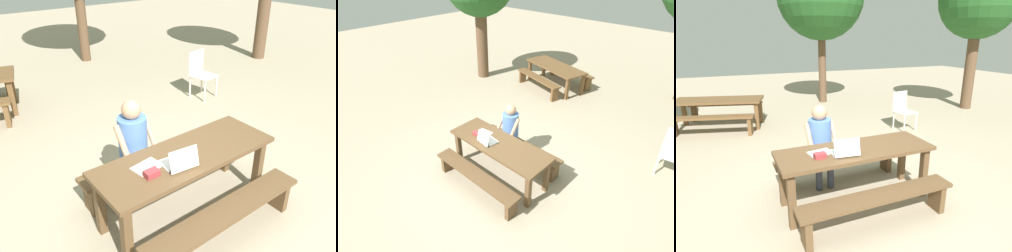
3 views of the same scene
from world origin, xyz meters
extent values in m
plane|color=tan|center=(0.00, 0.00, 0.00)|extent=(30.00, 30.00, 0.00)
cube|color=brown|center=(0.00, 0.00, 0.74)|extent=(2.08, 0.73, 0.05)
cube|color=brown|center=(-0.94, -0.26, 0.36)|extent=(0.09, 0.09, 0.71)
cube|color=brown|center=(0.94, -0.26, 0.36)|extent=(0.09, 0.09, 0.71)
cube|color=brown|center=(-0.94, 0.26, 0.36)|extent=(0.09, 0.09, 0.71)
cube|color=brown|center=(0.94, 0.26, 0.36)|extent=(0.09, 0.09, 0.71)
cube|color=brown|center=(0.00, -0.63, 0.40)|extent=(1.96, 0.30, 0.05)
cube|color=brown|center=(-0.88, -0.63, 0.19)|extent=(0.08, 0.24, 0.38)
cube|color=brown|center=(0.88, -0.63, 0.19)|extent=(0.08, 0.24, 0.38)
cube|color=brown|center=(0.00, 0.63, 0.40)|extent=(1.96, 0.30, 0.05)
cube|color=brown|center=(-0.88, 0.63, 0.19)|extent=(0.08, 0.24, 0.38)
cube|color=brown|center=(0.88, 0.63, 0.19)|extent=(0.08, 0.24, 0.38)
cube|color=white|center=(-0.20, -0.07, 0.77)|extent=(0.35, 0.26, 0.02)
cube|color=white|center=(-0.22, -0.21, 0.89)|extent=(0.33, 0.11, 0.21)
cube|color=black|center=(-0.21, -0.20, 0.89)|extent=(0.30, 0.09, 0.19)
cube|color=#993338|center=(-0.53, -0.10, 0.80)|extent=(0.15, 0.10, 0.06)
cube|color=white|center=(-0.47, 0.06, 0.76)|extent=(0.32, 0.25, 0.00)
cylinder|color=#333847|center=(-0.37, 0.45, 0.21)|extent=(0.10, 0.10, 0.42)
cylinder|color=#333847|center=(-0.19, 0.45, 0.21)|extent=(0.10, 0.10, 0.42)
cube|color=#333847|center=(-0.28, 0.54, 0.46)|extent=(0.28, 0.28, 0.12)
cylinder|color=#517AC6|center=(-0.28, 0.63, 0.77)|extent=(0.34, 0.34, 0.53)
cylinder|color=tan|center=(-0.47, 0.53, 0.79)|extent=(0.07, 0.32, 0.41)
cylinder|color=tan|center=(-0.09, 0.53, 0.79)|extent=(0.07, 0.32, 0.41)
sphere|color=tan|center=(-0.28, 0.63, 1.13)|extent=(0.22, 0.22, 0.22)
cube|color=silver|center=(2.46, 2.34, 0.45)|extent=(0.50, 0.50, 0.02)
cube|color=silver|center=(2.43, 2.55, 0.69)|extent=(0.44, 0.08, 0.46)
cylinder|color=silver|center=(2.30, 2.13, 0.22)|extent=(0.04, 0.04, 0.44)
cylinder|color=silver|center=(2.67, 2.18, 0.22)|extent=(0.04, 0.04, 0.44)
cylinder|color=silver|center=(2.24, 2.50, 0.22)|extent=(0.04, 0.04, 0.44)
cylinder|color=silver|center=(2.62, 2.56, 0.22)|extent=(0.04, 0.04, 0.44)
cube|color=brown|center=(-1.68, 4.35, 0.69)|extent=(2.24, 1.35, 0.05)
cube|color=brown|center=(-0.85, 3.80, 0.33)|extent=(0.11, 0.11, 0.67)
cube|color=brown|center=(-2.51, 4.90, 0.33)|extent=(0.11, 0.11, 0.67)
cube|color=brown|center=(-0.68, 4.40, 0.33)|extent=(0.11, 0.11, 0.67)
cube|color=brown|center=(-1.86, 3.68, 0.44)|extent=(1.90, 0.79, 0.05)
cube|color=brown|center=(-1.05, 3.46, 0.21)|extent=(0.14, 0.25, 0.42)
cube|color=brown|center=(-1.50, 5.02, 0.44)|extent=(1.90, 0.79, 0.05)
cube|color=brown|center=(-2.31, 5.24, 0.21)|extent=(0.14, 0.25, 0.42)
cube|color=brown|center=(-0.68, 4.80, 0.21)|extent=(0.14, 0.25, 0.42)
cylinder|color=brown|center=(1.67, 6.14, 1.31)|extent=(0.25, 0.25, 2.63)
cylinder|color=brown|center=(5.58, 3.45, 1.28)|extent=(0.33, 0.33, 2.56)
camera|label=1|loc=(-2.02, -2.29, 2.72)|focal=35.96mm
camera|label=2|loc=(2.93, -2.95, 3.81)|focal=29.08mm
camera|label=3|loc=(-1.50, -3.10, 2.16)|focal=29.98mm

